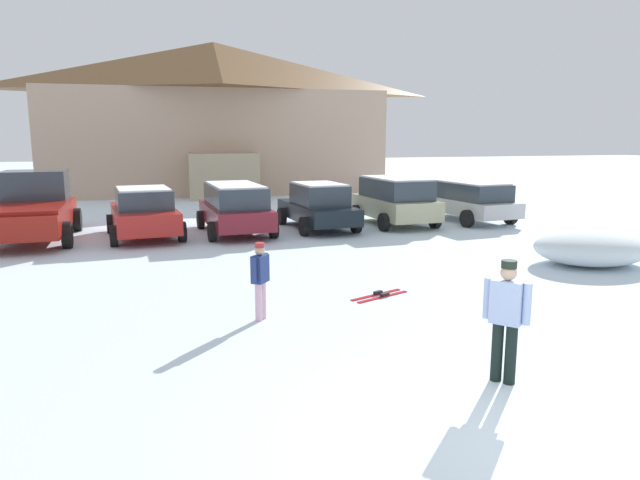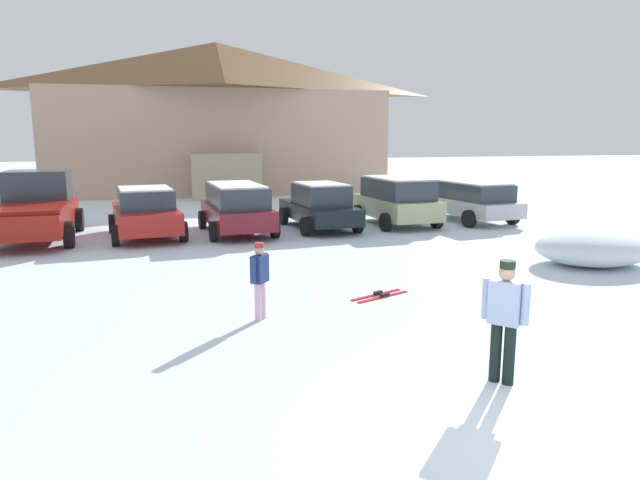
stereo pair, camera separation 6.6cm
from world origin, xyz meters
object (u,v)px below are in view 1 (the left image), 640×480
plowed_snow_pile (592,247)px  skier_teen_in_navy_coat (260,277)px  parked_black_sedan (318,206)px  pickup_truck (33,209)px  ski_lodge (215,117)px  parked_maroon_van (235,207)px  parked_red_sedan (144,212)px  parked_silver_wagon (467,199)px  skier_adult_in_blue_parka (506,314)px  parked_beige_suv (395,200)px  pair_of_skis (380,295)px

plowed_snow_pile → skier_teen_in_navy_coat: bearing=-167.3°
parked_black_sedan → pickup_truck: 9.31m
plowed_snow_pile → ski_lodge: bearing=106.1°
parked_maroon_van → parked_red_sedan: bearing=-179.8°
parked_black_sedan → pickup_truck: pickup_truck is taller
parked_silver_wagon → skier_teen_in_navy_coat: 14.03m
ski_lodge → skier_adult_in_blue_parka: ski_lodge is taller
parked_beige_suv → parked_black_sedan: bearing=-178.3°
ski_lodge → parked_black_sedan: 16.59m
skier_adult_in_blue_parka → pair_of_skis: (0.04, 4.35, -0.92)m
parked_maroon_van → parked_silver_wagon: bearing=2.1°
parked_black_sedan → plowed_snow_pile: size_ratio=1.47×
parked_silver_wagon → pickup_truck: size_ratio=0.84×
skier_teen_in_navy_coat → plowed_snow_pile: bearing=12.7°
parked_maroon_van → pair_of_skis: size_ratio=3.32×
parked_maroon_van → skier_teen_in_navy_coat: size_ratio=3.23×
ski_lodge → skier_teen_in_navy_coat: (-2.19, -25.71, -3.65)m
parked_maroon_van → parked_beige_suv: 5.98m
parked_maroon_van → parked_silver_wagon: 9.11m
parked_black_sedan → skier_teen_in_navy_coat: (-3.90, -9.60, -0.03)m
parked_beige_suv → pair_of_skis: bearing=-115.6°
parked_silver_wagon → skier_adult_in_blue_parka: 15.28m
ski_lodge → parked_black_sedan: ski_lodge is taller
pair_of_skis → skier_teen_in_navy_coat: bearing=-163.0°
ski_lodge → pickup_truck: size_ratio=3.58×
plowed_snow_pile → parked_red_sedan: bearing=146.0°
parked_red_sedan → skier_adult_in_blue_parka: 13.82m
ski_lodge → skier_adult_in_blue_parka: 29.46m
skier_teen_in_navy_coat → skier_adult_in_blue_parka: 4.40m
ski_lodge → pickup_truck: 17.68m
skier_teen_in_navy_coat → pair_of_skis: bearing=17.0°
plowed_snow_pile → parked_beige_suv: bearing=105.3°
skier_teen_in_navy_coat → pickup_truck: bearing=118.1°
parked_black_sedan → parked_beige_suv: parked_beige_suv is taller
parked_black_sedan → pair_of_skis: bearing=-98.1°
parked_black_sedan → pair_of_skis: 8.92m
pickup_truck → skier_teen_in_navy_coat: 11.46m
parked_maroon_van → skier_adult_in_blue_parka: 13.13m
ski_lodge → parked_black_sedan: bearing=-83.9°
parked_red_sedan → parked_beige_suv: (8.93, 0.22, 0.11)m
skier_adult_in_blue_parka → plowed_snow_pile: skier_adult_in_blue_parka is taller
pair_of_skis → parked_maroon_van: bearing=101.2°
pickup_truck → ski_lodge: bearing=64.1°
parked_black_sedan → plowed_snow_pile: parked_black_sedan is taller
parked_black_sedan → parked_beige_suv: bearing=1.7°
parked_beige_suv → plowed_snow_pile: 7.96m
parked_beige_suv → pickup_truck: 12.30m
parked_black_sedan → parked_beige_suv: (3.00, 0.09, 0.12)m
parked_beige_suv → ski_lodge: bearing=106.4°
skier_teen_in_navy_coat → plowed_snow_pile: skier_teen_in_navy_coat is taller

